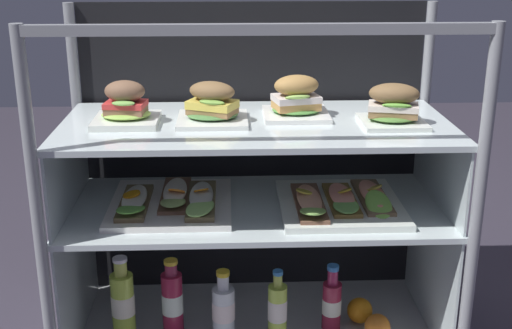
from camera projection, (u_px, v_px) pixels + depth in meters
case_frame at (254, 157)px, 2.03m from camera, size 1.11×0.54×0.97m
riser_lower_tier at (256, 269)px, 1.98m from camera, size 1.05×0.48×0.38m
shelf_lower_glass at (256, 208)px, 1.92m from camera, size 1.07×0.50×0.02m
riser_upper_tier at (256, 167)px, 1.88m from camera, size 1.05×0.48×0.23m
shelf_upper_glass at (256, 125)px, 1.84m from camera, size 1.07×0.50×0.02m
plated_roll_sandwich_right_of_center at (126, 108)px, 1.81m from camera, size 0.17×0.17×0.12m
plated_roll_sandwich_center at (212, 106)px, 1.83m from camera, size 0.19×0.19×0.11m
plated_roll_sandwich_far_left at (296, 100)px, 1.88m from camera, size 0.18×0.18×0.12m
plated_roll_sandwich_left_of_center at (393, 108)px, 1.80m from camera, size 0.17×0.17×0.11m
open_sandwich_tray_near_left_corner at (171, 201)px, 1.89m from camera, size 0.34×0.36×0.06m
open_sandwich_tray_far_left at (341, 202)px, 1.89m from camera, size 0.34×0.36×0.06m
juice_bottle_back_left at (123, 302)px, 1.96m from camera, size 0.07×0.07×0.25m
juice_bottle_near_post at (172, 301)px, 1.98m from camera, size 0.06×0.06×0.24m
juice_bottle_front_second at (224, 309)px, 1.97m from camera, size 0.07×0.07×0.21m
juice_bottle_front_middle at (278, 308)px, 1.97m from camera, size 0.06×0.06×0.21m
juice_bottle_back_center at (332, 303)px, 2.00m from camera, size 0.06×0.06×0.21m
orange_fruit_beside_bottles at (360, 310)px, 2.05m from camera, size 0.08×0.08×0.08m
orange_fruit_near_left_post at (377, 327)px, 1.96m from camera, size 0.08×0.08×0.08m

